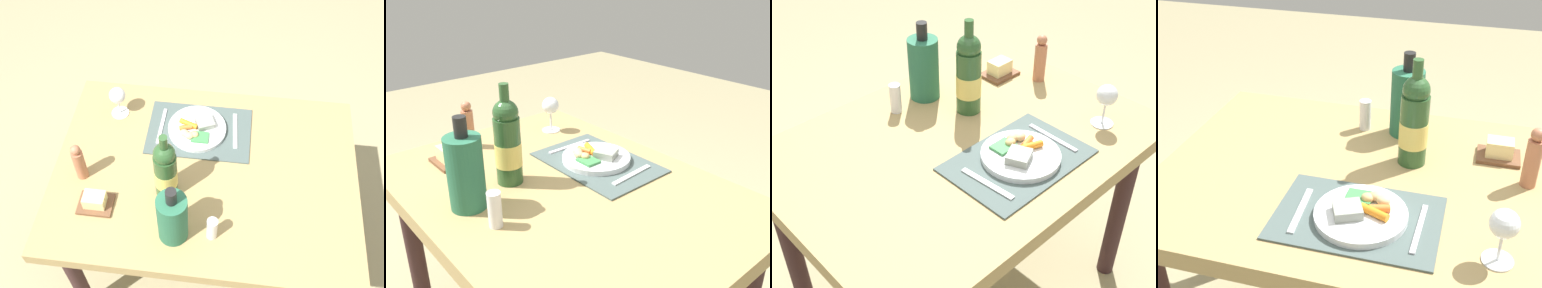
{
  "view_description": "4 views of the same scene",
  "coord_description": "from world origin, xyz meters",
  "views": [
    {
      "loc": [
        -0.08,
        1.04,
        2.27
      ],
      "look_at": [
        0.06,
        -0.1,
        0.79
      ],
      "focal_mm": 43.66,
      "sensor_mm": 36.0,
      "label": 1
    },
    {
      "loc": [
        -0.93,
        0.74,
        1.43
      ],
      "look_at": [
        0.03,
        -0.09,
        0.86
      ],
      "focal_mm": 39.76,
      "sensor_mm": 36.0,
      "label": 2
    },
    {
      "loc": [
        -0.91,
        -0.96,
        1.73
      ],
      "look_at": [
        -0.05,
        -0.06,
        0.79
      ],
      "focal_mm": 48.18,
      "sensor_mm": 36.0,
      "label": 3
    },
    {
      "loc": [
        0.3,
        -1.18,
        1.58
      ],
      "look_at": [
        -0.03,
        -0.0,
        0.85
      ],
      "focal_mm": 46.97,
      "sensor_mm": 36.0,
      "label": 4
    }
  ],
  "objects": [
    {
      "name": "fork",
      "position": [
        -0.1,
        -0.21,
        0.76
      ],
      "size": [
        0.03,
        0.19,
        0.0
      ],
      "primitive_type": "cube",
      "rotation": [
        0.0,
        0.0,
        0.07
      ],
      "color": "silver",
      "rests_on": "placemat"
    },
    {
      "name": "dining_table",
      "position": [
        0.0,
        0.0,
        0.66
      ],
      "size": [
        1.19,
        0.87,
        0.75
      ],
      "color": "#A28754",
      "rests_on": "ground_plane"
    },
    {
      "name": "cooler_bottle",
      "position": [
        0.08,
        0.28,
        0.87
      ],
      "size": [
        0.11,
        0.11,
        0.28
      ],
      "color": "#276548",
      "rests_on": "dining_table"
    },
    {
      "name": "dinner_plate",
      "position": [
        0.06,
        -0.2,
        0.77
      ],
      "size": [
        0.24,
        0.24,
        0.05
      ],
      "color": "silver",
      "rests_on": "placemat"
    },
    {
      "name": "salt_shaker",
      "position": [
        -0.05,
        0.27,
        0.8
      ],
      "size": [
        0.04,
        0.04,
        0.1
      ],
      "primitive_type": "cylinder",
      "color": "white",
      "rests_on": "dining_table"
    },
    {
      "name": "wine_bottle",
      "position": [
        0.13,
        0.11,
        0.89
      ],
      "size": [
        0.09,
        0.09,
        0.33
      ],
      "color": "#2B5129",
      "rests_on": "dining_table"
    },
    {
      "name": "knife",
      "position": [
        0.21,
        -0.2,
        0.76
      ],
      "size": [
        0.02,
        0.19,
        0.0
      ],
      "primitive_type": "cube",
      "rotation": [
        0.0,
        0.0,
        -0.03
      ],
      "color": "silver",
      "rests_on": "placemat"
    },
    {
      "name": "placemat",
      "position": [
        0.05,
        -0.2,
        0.76
      ],
      "size": [
        0.43,
        0.29,
        0.01
      ],
      "primitive_type": "cube",
      "color": "#475755",
      "rests_on": "dining_table"
    },
    {
      "name": "butter_dish",
      "position": [
        0.39,
        0.2,
        0.78
      ],
      "size": [
        0.13,
        0.1,
        0.06
      ],
      "color": "brown",
      "rests_on": "dining_table"
    },
    {
      "name": "wine_glass",
      "position": [
        0.4,
        -0.26,
        0.86
      ],
      "size": [
        0.07,
        0.07,
        0.15
      ],
      "color": "white",
      "rests_on": "dining_table"
    },
    {
      "name": "pepper_mill",
      "position": [
        0.47,
        0.08,
        0.84
      ],
      "size": [
        0.04,
        0.04,
        0.18
      ],
      "color": "#B46D4D",
      "rests_on": "dining_table"
    }
  ]
}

